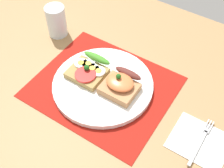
{
  "coord_description": "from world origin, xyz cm",
  "views": [
    {
      "loc": [
        30.26,
        -42.12,
        63.81
      ],
      "look_at": [
        3.0,
        0.0,
        3.3
      ],
      "focal_mm": 47.3,
      "sensor_mm": 36.0,
      "label": 1
    }
  ],
  "objects_px": {
    "sandwich_salmon": "(121,84)",
    "drinking_glass": "(56,21)",
    "sandwich_egg_tomato": "(89,70)",
    "fork": "(201,140)",
    "napkin": "(200,141)",
    "plate": "(103,85)"
  },
  "relations": [
    {
      "from": "sandwich_egg_tomato",
      "to": "fork",
      "type": "bearing_deg",
      "value": -3.78
    },
    {
      "from": "napkin",
      "to": "sandwich_egg_tomato",
      "type": "bearing_deg",
      "value": 175.88
    },
    {
      "from": "fork",
      "to": "sandwich_egg_tomato",
      "type": "bearing_deg",
      "value": 176.22
    },
    {
      "from": "fork",
      "to": "drinking_glass",
      "type": "distance_m",
      "value": 0.56
    },
    {
      "from": "plate",
      "to": "sandwich_egg_tomato",
      "type": "bearing_deg",
      "value": 169.55
    },
    {
      "from": "plate",
      "to": "napkin",
      "type": "bearing_deg",
      "value": -2.96
    },
    {
      "from": "sandwich_egg_tomato",
      "to": "napkin",
      "type": "bearing_deg",
      "value": -4.12
    },
    {
      "from": "sandwich_salmon",
      "to": "napkin",
      "type": "xyz_separation_m",
      "value": [
        0.24,
        -0.02,
        -0.04
      ]
    },
    {
      "from": "sandwich_egg_tomato",
      "to": "drinking_glass",
      "type": "relative_size",
      "value": 1.04
    },
    {
      "from": "plate",
      "to": "napkin",
      "type": "height_order",
      "value": "plate"
    },
    {
      "from": "sandwich_salmon",
      "to": "drinking_glass",
      "type": "distance_m",
      "value": 0.32
    },
    {
      "from": "sandwich_egg_tomato",
      "to": "sandwich_salmon",
      "type": "relative_size",
      "value": 1.13
    },
    {
      "from": "napkin",
      "to": "drinking_glass",
      "type": "xyz_separation_m",
      "value": [
        -0.54,
        0.12,
        0.05
      ]
    },
    {
      "from": "sandwich_salmon",
      "to": "sandwich_egg_tomato",
      "type": "bearing_deg",
      "value": 178.84
    },
    {
      "from": "sandwich_egg_tomato",
      "to": "sandwich_salmon",
      "type": "xyz_separation_m",
      "value": [
        0.1,
        -0.0,
        0.01
      ]
    },
    {
      "from": "napkin",
      "to": "fork",
      "type": "distance_m",
      "value": 0.01
    },
    {
      "from": "drinking_glass",
      "to": "sandwich_egg_tomato",
      "type": "bearing_deg",
      "value": -26.84
    },
    {
      "from": "fork",
      "to": "drinking_glass",
      "type": "relative_size",
      "value": 1.42
    },
    {
      "from": "fork",
      "to": "drinking_glass",
      "type": "xyz_separation_m",
      "value": [
        -0.54,
        0.12,
        0.04
      ]
    },
    {
      "from": "napkin",
      "to": "drinking_glass",
      "type": "relative_size",
      "value": 1.36
    },
    {
      "from": "sandwich_egg_tomato",
      "to": "fork",
      "type": "xyz_separation_m",
      "value": [
        0.35,
        -0.02,
        -0.02
      ]
    },
    {
      "from": "plate",
      "to": "fork",
      "type": "distance_m",
      "value": 0.29
    }
  ]
}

